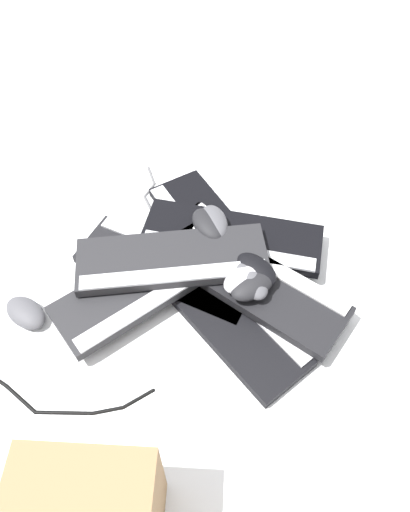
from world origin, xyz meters
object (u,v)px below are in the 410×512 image
Objects in this scene: keyboard_5 at (232,238)px; mouse_6 at (26,313)px; keyboard_4 at (147,284)px; mouse_1 at (250,280)px; keyboard_0 at (166,268)px; mouse_4 at (214,222)px; mouse_3 at (208,225)px; mouse_2 at (256,269)px; keyboard_2 at (241,267)px; keyboard_3 at (213,235)px; keyboard_6 at (255,283)px; mouse_0 at (245,278)px; keyboard_7 at (172,260)px; keyboard_1 at (224,313)px; mouse_5 at (252,285)px.

keyboard_5 reaches higher than mouse_6.
mouse_1 is at bearing 168.54° from keyboard_4.
keyboard_0 is 0.16m from mouse_4.
mouse_1 is (-0.01, 0.16, 0.04)m from keyboard_5.
mouse_2 is at bearing -169.22° from mouse_3.
mouse_1 reaches higher than keyboard_2.
keyboard_0 is 1.02× the size of keyboard_2.
keyboard_2 is at bearing 115.72° from keyboard_3.
keyboard_6 is (-0.07, 0.18, 0.03)m from keyboard_3.
mouse_6 is (0.45, 0.16, -0.06)m from mouse_4.
mouse_0 reaches higher than keyboard_2.
keyboard_5 reaches higher than keyboard_0.
mouse_2 is (-0.00, -0.01, 0.04)m from keyboard_6.
mouse_3 is (0.06, -0.17, 0.00)m from mouse_0.
mouse_3 reaches higher than keyboard_4.
mouse_0 reaches higher than mouse_6.
keyboard_7 is 4.03× the size of mouse_3.
keyboard_2 is at bearing -169.92° from keyboard_4.
keyboard_7 reaches higher than keyboard_1.
keyboard_3 is 0.23m from mouse_5.
mouse_2 reaches higher than mouse_6.
mouse_6 is (0.51, -0.02, -0.06)m from mouse_1.
keyboard_0 is 1.01× the size of keyboard_7.
mouse_4 reaches higher than keyboard_1.
mouse_5 is at bearing 95.49° from keyboard_5.
keyboard_3 is at bearing -68.47° from keyboard_6.
mouse_4 is (-0.01, -0.22, 0.07)m from keyboard_1.
keyboard_3 is at bearing -3.60° from mouse_1.
keyboard_1 is 4.13× the size of mouse_3.
keyboard_5 is 4.23× the size of mouse_3.
mouse_1 reaches higher than keyboard_1.
mouse_1 reaches higher than keyboard_7.
mouse_3 is at bearing -148.97° from keyboard_0.
mouse_4 is at bearing -1.99° from mouse_1.
mouse_0 is at bearing 10.18° from mouse_4.
mouse_1 is at bearing -178.55° from mouse_3.
mouse_4 reaches higher than mouse_6.
mouse_2 is at bearing 21.44° from mouse_4.
keyboard_6 is 3.81× the size of mouse_0.
mouse_3 is at bearing -98.37° from mouse_0.
keyboard_3 is 0.22m from mouse_1.
keyboard_0 is 0.97× the size of keyboard_3.
keyboard_5 is 0.07m from mouse_3.
mouse_6 is at bearing -7.11° from keyboard_1.
keyboard_4 and keyboard_5 have the same top height.
keyboard_2 is at bearing -162.56° from mouse_3.
mouse_2 is 0.53m from mouse_6.
mouse_5 reaches higher than keyboard_7.
keyboard_1 is 4.13× the size of mouse_1.
mouse_3 is at bearing -72.25° from mouse_4.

